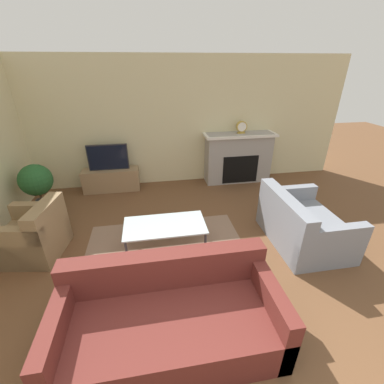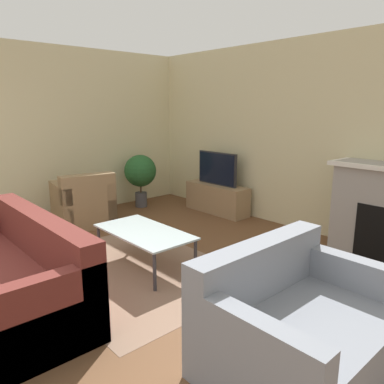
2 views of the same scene
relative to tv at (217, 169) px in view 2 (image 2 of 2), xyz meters
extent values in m
cube|color=beige|center=(1.11, 0.29, 0.59)|extent=(8.41, 0.06, 2.70)
cube|color=beige|center=(-1.63, -2.12, 0.59)|extent=(0.06, 7.78, 2.70)
cube|color=#896B56|center=(1.01, -2.35, -0.75)|extent=(2.38, 1.82, 0.00)
cube|color=#997A56|center=(0.00, 0.00, -0.51)|extent=(1.18, 0.36, 0.48)
cube|color=#232328|center=(0.00, 0.00, 0.00)|extent=(0.82, 0.05, 0.55)
cube|color=black|center=(0.00, -0.02, 0.00)|extent=(0.78, 0.01, 0.51)
cube|color=#5B231E|center=(0.94, -3.69, -0.55)|extent=(2.09, 0.98, 0.42)
cube|color=#5B231E|center=(0.94, -3.31, -0.14)|extent=(2.09, 0.20, 0.40)
cube|color=#5B231E|center=(1.92, -3.69, -0.43)|extent=(0.14, 0.98, 0.66)
cube|color=gray|center=(3.14, -2.38, -0.55)|extent=(0.98, 1.34, 0.42)
cube|color=gray|center=(2.75, -2.38, -0.14)|extent=(0.20, 1.34, 0.40)
cube|color=gray|center=(3.14, -2.98, -0.43)|extent=(0.98, 0.14, 0.66)
cube|color=gray|center=(3.14, -1.79, -0.43)|extent=(0.98, 0.14, 0.66)
cube|color=#8C704C|center=(-0.90, -2.00, -0.55)|extent=(0.90, 0.90, 0.42)
cube|color=#8C704C|center=(-0.61, -2.04, -0.14)|extent=(0.32, 0.81, 0.40)
cube|color=#8C704C|center=(-0.85, -1.68, -0.43)|extent=(0.79, 0.26, 0.66)
cube|color=#8C704C|center=(-0.95, -2.31, -0.43)|extent=(0.79, 0.26, 0.66)
cylinder|color=#333338|center=(0.45, -2.47, -0.56)|extent=(0.04, 0.04, 0.40)
cylinder|color=#333338|center=(1.56, -2.47, -0.56)|extent=(0.04, 0.04, 0.40)
cylinder|color=#333338|center=(0.45, -1.93, -0.56)|extent=(0.04, 0.04, 0.40)
cylinder|color=#333338|center=(1.56, -1.93, -0.56)|extent=(0.04, 0.04, 0.40)
cube|color=silver|center=(1.01, -2.20, -0.35)|extent=(1.18, 0.62, 0.02)
cylinder|color=#47474C|center=(-1.18, -0.74, -0.63)|extent=(0.21, 0.21, 0.26)
cylinder|color=#4C3823|center=(-1.18, -0.74, -0.41)|extent=(0.03, 0.03, 0.17)
sphere|color=#235628|center=(-1.18, -0.74, -0.10)|extent=(0.57, 0.57, 0.57)
camera|label=1|loc=(0.87, -5.33, 1.77)|focal=24.00mm
camera|label=2|loc=(4.30, -4.45, 1.01)|focal=35.00mm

